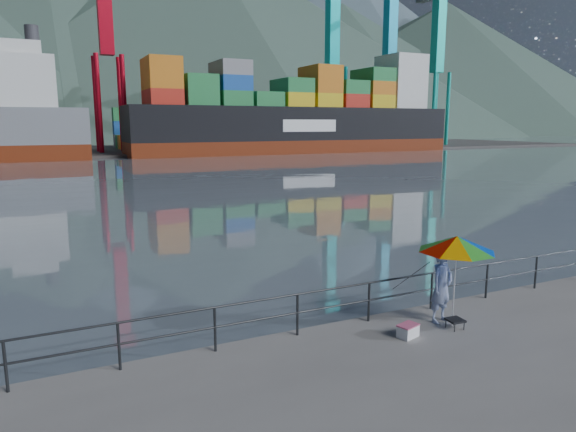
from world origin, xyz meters
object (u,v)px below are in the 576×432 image
object	(u,v)px
fisherman	(442,286)
beach_umbrella	(457,244)
cooler_bag	(408,331)
container_ship	(305,118)

from	to	relation	value
fisherman	beach_umbrella	bearing A→B (deg)	-86.77
beach_umbrella	cooler_bag	distance (m)	2.39
fisherman	cooler_bag	bearing A→B (deg)	-173.28
cooler_bag	container_ship	xyz separation A→B (m)	(35.38, 73.22, 5.71)
container_ship	fisherman	bearing A→B (deg)	-115.06
fisherman	container_ship	distance (m)	80.52
cooler_bag	beach_umbrella	bearing A→B (deg)	-13.46
fisherman	container_ship	world-z (taller)	container_ship
fisherman	beach_umbrella	size ratio (longest dim) A/B	0.77
cooler_bag	fisherman	bearing A→B (deg)	0.65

